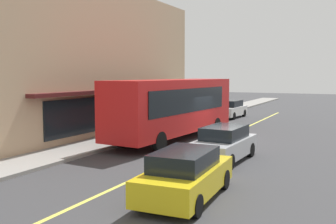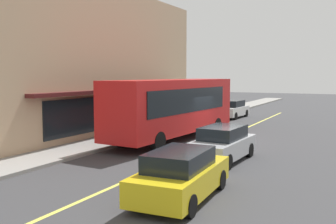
{
  "view_description": "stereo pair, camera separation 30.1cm",
  "coord_description": "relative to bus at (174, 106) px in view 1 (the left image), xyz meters",
  "views": [
    {
      "loc": [
        -21.52,
        -7.25,
        3.79
      ],
      "look_at": [
        -1.2,
        2.82,
        1.6
      ],
      "focal_mm": 41.54,
      "sensor_mm": 36.0,
      "label": 1
    },
    {
      "loc": [
        -21.39,
        -7.52,
        3.79
      ],
      "look_at": [
        -1.2,
        2.82,
        1.6
      ],
      "focal_mm": 41.54,
      "sensor_mm": 36.0,
      "label": 2
    }
  ],
  "objects": [
    {
      "name": "car_silver",
      "position": [
        -4.13,
        -4.36,
        -1.24
      ],
      "size": [
        4.37,
        2.0,
        1.52
      ],
      "color": "#B7BABF",
      "rests_on": "ground"
    },
    {
      "name": "pedestrian_waiting",
      "position": [
        10.69,
        3.28,
        -0.86
      ],
      "size": [
        0.34,
        0.34,
        1.63
      ],
      "color": "black",
      "rests_on": "sidewalk"
    },
    {
      "name": "car_yellow",
      "position": [
        -9.72,
        -5.0,
        -1.24
      ],
      "size": [
        4.39,
        2.04,
        1.52
      ],
      "color": "yellow",
      "rests_on": "ground"
    },
    {
      "name": "traffic_light",
      "position": [
        -0.09,
        2.27,
        0.55
      ],
      "size": [
        0.3,
        0.52,
        3.2
      ],
      "color": "#2D2D33",
      "rests_on": "sidewalk"
    },
    {
      "name": "bus",
      "position": [
        0.0,
        0.0,
        0.0
      ],
      "size": [
        11.27,
        3.22,
        3.5
      ],
      "color": "red",
      "rests_on": "ground"
    },
    {
      "name": "sidewalk",
      "position": [
        1.16,
        2.86,
        -1.91
      ],
      "size": [
        80.0,
        2.53,
        0.15
      ],
      "primitive_type": "cube",
      "color": "gray",
      "rests_on": "ground"
    },
    {
      "name": "lane_centre_stripe",
      "position": [
        1.16,
        -2.42,
        -1.98
      ],
      "size": [
        36.0,
        0.16,
        0.01
      ],
      "primitive_type": "cube",
      "color": "#D8D14C",
      "rests_on": "ground"
    },
    {
      "name": "car_white",
      "position": [
        12.7,
        0.58,
        -1.24
      ],
      "size": [
        4.38,
        2.02,
        1.52
      ],
      "color": "white",
      "rests_on": "ground"
    },
    {
      "name": "storefront_building",
      "position": [
        0.12,
        8.76,
        2.64
      ],
      "size": [
        21.24,
        9.89,
        9.27
      ],
      "color": "tan",
      "rests_on": "ground"
    },
    {
      "name": "pedestrian_near_storefront",
      "position": [
        11.88,
        2.73,
        -0.91
      ],
      "size": [
        0.34,
        0.34,
        1.56
      ],
      "color": "black",
      "rests_on": "sidewalk"
    },
    {
      "name": "ground",
      "position": [
        1.16,
        -2.42,
        -1.99
      ],
      "size": [
        120.0,
        120.0,
        0.0
      ],
      "primitive_type": "plane",
      "color": "#38383A"
    }
  ]
}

